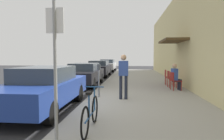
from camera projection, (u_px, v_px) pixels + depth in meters
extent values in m
plane|color=#2D2D30|center=(85.00, 103.00, 7.56)|extent=(60.00, 60.00, 0.00)
cube|color=#9E9B93|center=(142.00, 93.00, 9.32)|extent=(4.50, 32.00, 0.12)
cube|color=beige|center=(197.00, 33.00, 8.91)|extent=(0.30, 32.00, 5.59)
cube|color=#4C381E|center=(172.00, 41.00, 10.93)|extent=(1.10, 2.80, 0.12)
cube|color=navy|center=(43.00, 91.00, 6.49)|extent=(1.80, 4.40, 0.63)
cube|color=#333D47|center=(45.00, 74.00, 6.60)|extent=(1.48, 2.11, 0.46)
cylinder|color=black|center=(78.00, 93.00, 7.78)|extent=(0.22, 0.64, 0.64)
cylinder|color=black|center=(39.00, 92.00, 7.94)|extent=(0.22, 0.64, 0.64)
cylinder|color=black|center=(50.00, 113.00, 5.08)|extent=(0.22, 0.64, 0.64)
cube|color=black|center=(84.00, 75.00, 12.06)|extent=(1.80, 4.40, 0.59)
cube|color=#333D47|center=(85.00, 67.00, 12.18)|extent=(1.48, 2.11, 0.43)
cylinder|color=black|center=(101.00, 78.00, 13.36)|extent=(0.22, 0.64, 0.64)
cylinder|color=black|center=(77.00, 78.00, 13.51)|extent=(0.22, 0.64, 0.64)
cylinder|color=black|center=(93.00, 83.00, 10.65)|extent=(0.22, 0.64, 0.64)
cylinder|color=black|center=(64.00, 83.00, 10.81)|extent=(0.22, 0.64, 0.64)
cube|color=black|center=(99.00, 69.00, 17.53)|extent=(1.80, 4.40, 0.65)
cube|color=#333D47|center=(99.00, 63.00, 17.65)|extent=(1.48, 2.11, 0.42)
cylinder|color=black|center=(109.00, 72.00, 18.83)|extent=(0.22, 0.64, 0.64)
cylinder|color=black|center=(93.00, 72.00, 18.99)|extent=(0.22, 0.64, 0.64)
cylinder|color=black|center=(106.00, 74.00, 16.12)|extent=(0.22, 0.64, 0.64)
cylinder|color=black|center=(87.00, 74.00, 16.28)|extent=(0.22, 0.64, 0.64)
cube|color=#B7B7BC|center=(107.00, 66.00, 23.77)|extent=(1.80, 4.40, 0.67)
cube|color=#333D47|center=(107.00, 61.00, 23.88)|extent=(1.48, 2.11, 0.42)
cylinder|color=black|center=(115.00, 68.00, 25.07)|extent=(0.22, 0.64, 0.64)
cylinder|color=black|center=(102.00, 68.00, 25.22)|extent=(0.22, 0.64, 0.64)
cylinder|color=black|center=(113.00, 69.00, 22.36)|extent=(0.22, 0.64, 0.64)
cylinder|color=black|center=(99.00, 69.00, 22.51)|extent=(0.22, 0.64, 0.64)
cylinder|color=slate|center=(99.00, 83.00, 8.00)|extent=(0.07, 0.07, 1.10)
cube|color=#383D42|center=(99.00, 67.00, 7.96)|extent=(0.12, 0.10, 0.22)
cylinder|color=gray|center=(55.00, 75.00, 3.53)|extent=(0.06, 0.06, 2.60)
cube|color=white|center=(55.00, 21.00, 3.49)|extent=(0.32, 0.02, 0.44)
torus|color=black|center=(95.00, 109.00, 4.93)|extent=(0.04, 0.66, 0.66)
torus|color=black|center=(85.00, 123.00, 3.88)|extent=(0.04, 0.66, 0.66)
cylinder|color=#1E4C8C|center=(91.00, 115.00, 4.41)|extent=(0.04, 1.05, 0.04)
cylinder|color=#1E4C8C|center=(89.00, 106.00, 4.24)|extent=(0.04, 0.04, 0.50)
cube|color=black|center=(89.00, 93.00, 4.22)|extent=(0.10, 0.20, 0.06)
cylinder|color=#1E4C8C|center=(94.00, 98.00, 4.86)|extent=(0.03, 0.03, 0.56)
cylinder|color=#1E4C8C|center=(94.00, 87.00, 4.84)|extent=(0.46, 0.03, 0.03)
cylinder|color=maroon|center=(178.00, 85.00, 9.85)|extent=(0.04, 0.04, 0.45)
cylinder|color=maroon|center=(181.00, 86.00, 9.47)|extent=(0.04, 0.04, 0.45)
cylinder|color=maroon|center=(171.00, 85.00, 9.81)|extent=(0.04, 0.04, 0.45)
cylinder|color=maroon|center=(174.00, 86.00, 9.44)|extent=(0.04, 0.04, 0.45)
cube|color=maroon|center=(176.00, 81.00, 9.63)|extent=(0.51, 0.51, 0.03)
cube|color=maroon|center=(172.00, 76.00, 9.59)|extent=(0.11, 0.44, 0.40)
cylinder|color=#232838|center=(179.00, 85.00, 9.76)|extent=(0.11, 0.11, 0.47)
cylinder|color=#232838|center=(176.00, 80.00, 9.73)|extent=(0.38, 0.20, 0.14)
cylinder|color=#232838|center=(180.00, 86.00, 9.56)|extent=(0.11, 0.11, 0.47)
cylinder|color=#232838|center=(178.00, 81.00, 9.53)|extent=(0.38, 0.20, 0.14)
cube|color=#334C99|center=(174.00, 74.00, 9.60)|extent=(0.28, 0.39, 0.56)
sphere|color=tan|center=(175.00, 66.00, 9.57)|extent=(0.22, 0.22, 0.22)
cylinder|color=maroon|center=(175.00, 83.00, 10.70)|extent=(0.04, 0.04, 0.45)
cylinder|color=maroon|center=(177.00, 84.00, 10.32)|extent=(0.04, 0.04, 0.45)
cylinder|color=maroon|center=(168.00, 83.00, 10.71)|extent=(0.04, 0.04, 0.45)
cylinder|color=maroon|center=(169.00, 84.00, 10.33)|extent=(0.04, 0.04, 0.45)
cube|color=maroon|center=(172.00, 79.00, 10.50)|extent=(0.46, 0.46, 0.03)
cube|color=maroon|center=(168.00, 75.00, 10.49)|extent=(0.05, 0.44, 0.40)
cylinder|color=maroon|center=(172.00, 81.00, 11.54)|extent=(0.04, 0.04, 0.45)
cylinder|color=maroon|center=(173.00, 82.00, 11.16)|extent=(0.04, 0.04, 0.45)
cylinder|color=maroon|center=(165.00, 81.00, 11.59)|extent=(0.04, 0.04, 0.45)
cylinder|color=maroon|center=(166.00, 82.00, 11.21)|extent=(0.04, 0.04, 0.45)
cube|color=maroon|center=(169.00, 77.00, 11.36)|extent=(0.46, 0.46, 0.03)
cube|color=maroon|center=(165.00, 73.00, 11.37)|extent=(0.05, 0.44, 0.40)
cylinder|color=#232838|center=(121.00, 87.00, 7.61)|extent=(0.12, 0.12, 0.90)
cylinder|color=#232838|center=(126.00, 87.00, 7.59)|extent=(0.12, 0.12, 0.90)
cube|color=#334C99|center=(123.00, 68.00, 7.55)|extent=(0.36, 0.22, 0.56)
sphere|color=tan|center=(124.00, 57.00, 7.53)|extent=(0.22, 0.22, 0.22)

